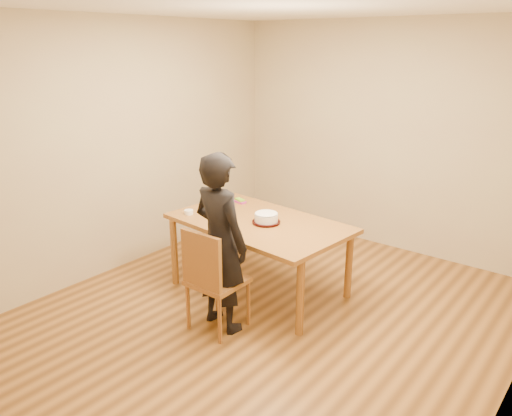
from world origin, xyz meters
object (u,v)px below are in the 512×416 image
Objects in this scene: dining_table at (259,223)px; dining_chair at (218,281)px; cake at (266,218)px; person at (220,243)px; cake_plate at (266,222)px.

dining_table reaches higher than dining_chair.
dining_chair is 0.85m from cake.
dining_table is at bearing 176.69° from cake.
dining_chair is at bearing 96.21° from person.
cake_plate is at bearing -79.14° from person.
cake is at bearing 1.71° from dining_table.
person is at bearing -73.37° from dining_table.
person reaches higher than cake_plate.
dining_chair is 1.60× the size of cake_plate.
dining_table is at bearing 176.69° from cake_plate.
person is at bearing -85.35° from cake.
dining_chair is at bearing -85.62° from cake_plate.
cake_plate is at bearing 0.00° from cake.
dining_table is 6.34× the size of cake_plate.
dining_chair is at bearing -85.62° from cake.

